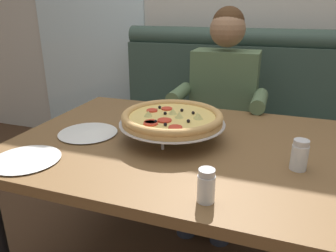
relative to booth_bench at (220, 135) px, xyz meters
name	(u,v)px	position (x,y,z in m)	size (l,w,h in m)	color
booth_bench	(220,135)	(0.00, 0.00, 0.00)	(1.58, 0.78, 1.13)	#384C42
dining_table	(181,158)	(0.00, -0.97, 0.27)	(1.38, 1.00, 0.74)	brown
diner_main	(221,104)	(0.04, -0.27, 0.31)	(0.54, 0.64, 1.27)	#2D3342
pizza	(172,118)	(-0.04, -0.96, 0.44)	(0.44, 0.44, 0.13)	silver
shaker_pepper_flakes	(299,157)	(0.45, -1.07, 0.39)	(0.06, 0.06, 0.11)	white
shaker_parmesan	(206,188)	(0.19, -1.36, 0.39)	(0.05, 0.05, 0.10)	white
plate_near_left	(26,158)	(-0.48, -1.33, 0.36)	(0.25, 0.25, 0.02)	white
plate_near_right	(88,132)	(-0.41, -1.02, 0.36)	(0.26, 0.26, 0.02)	white
patio_chair	(129,73)	(-1.35, 1.31, 0.13)	(0.43, 0.43, 0.86)	black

